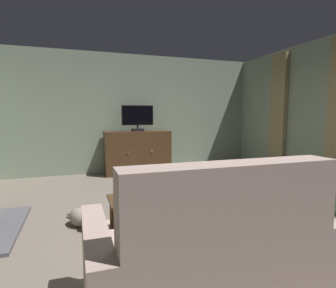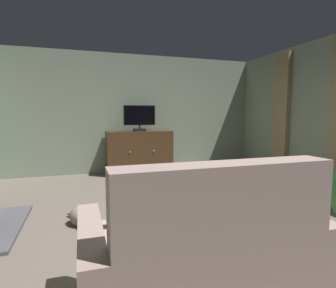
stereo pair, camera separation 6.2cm
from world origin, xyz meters
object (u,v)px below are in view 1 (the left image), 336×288
(cat, at_px, (81,217))
(coffee_table, at_px, (160,200))
(folded_newspaper, at_px, (148,197))
(tv_cabinet, at_px, (138,153))
(sofa_floral, at_px, (206,264))
(tv_remote, at_px, (144,197))
(television, at_px, (138,117))

(cat, bearing_deg, coffee_table, -27.84)
(folded_newspaper, xyz_separation_m, cat, (-0.71, 0.48, -0.32))
(tv_cabinet, height_order, cat, tv_cabinet)
(folded_newspaper, height_order, sofa_floral, sofa_floral)
(tv_remote, height_order, sofa_floral, sofa_floral)
(tv_remote, bearing_deg, television, -179.78)
(coffee_table, bearing_deg, television, 81.74)
(television, relative_size, sofa_floral, 0.46)
(tv_remote, relative_size, sofa_floral, 0.11)
(tv_cabinet, xyz_separation_m, folded_newspaper, (-0.61, -3.28, -0.03))
(tv_cabinet, bearing_deg, television, -90.00)
(tv_cabinet, relative_size, tv_remote, 8.87)
(tv_remote, distance_m, sofa_floral, 1.32)
(folded_newspaper, relative_size, cat, 0.48)
(coffee_table, xyz_separation_m, folded_newspaper, (-0.15, -0.03, 0.05))
(coffee_table, distance_m, cat, 1.01)
(television, distance_m, folded_newspaper, 3.40)
(coffee_table, height_order, cat, coffee_table)
(television, bearing_deg, sofa_floral, -96.90)
(tv_cabinet, bearing_deg, folded_newspaper, -100.54)
(tv_cabinet, distance_m, coffee_table, 3.29)
(folded_newspaper, height_order, cat, folded_newspaper)
(television, relative_size, cat, 1.15)
(tv_cabinet, height_order, folded_newspaper, tv_cabinet)
(cat, bearing_deg, tv_cabinet, 64.66)
(tv_cabinet, relative_size, folded_newspaper, 5.02)
(coffee_table, xyz_separation_m, tv_remote, (-0.19, -0.04, 0.06))
(television, relative_size, tv_remote, 4.26)
(tv_remote, relative_size, cat, 0.27)
(coffee_table, relative_size, folded_newspaper, 3.83)
(folded_newspaper, bearing_deg, cat, 149.83)
(television, bearing_deg, coffee_table, -98.26)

